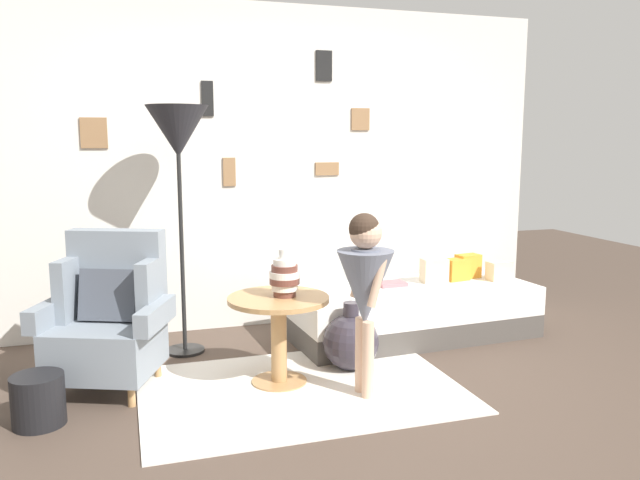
# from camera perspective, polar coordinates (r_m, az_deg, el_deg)

# --- Properties ---
(ground_plane) EXTENTS (12.00, 12.00, 0.00)m
(ground_plane) POSITION_cam_1_polar(r_m,az_deg,el_deg) (3.67, 2.32, -15.64)
(ground_plane) COLOR #4C3D33
(gallery_wall) EXTENTS (4.80, 0.12, 2.60)m
(gallery_wall) POSITION_cam_1_polar(r_m,az_deg,el_deg) (5.21, -4.92, 6.48)
(gallery_wall) COLOR silver
(gallery_wall) RESTS_ON ground
(rug) EXTENTS (1.94, 1.35, 0.01)m
(rug) POSITION_cam_1_polar(r_m,az_deg,el_deg) (4.01, -1.74, -13.34)
(rug) COLOR silver
(rug) RESTS_ON ground
(armchair) EXTENTS (0.89, 0.79, 0.97)m
(armchair) POSITION_cam_1_polar(r_m,az_deg,el_deg) (4.15, -18.51, -6.71)
(armchair) COLOR tan
(armchair) RESTS_ON ground
(daybed) EXTENTS (1.95, 0.92, 0.40)m
(daybed) POSITION_cam_1_polar(r_m,az_deg,el_deg) (5.03, 8.35, -6.40)
(daybed) COLOR #4C4742
(daybed) RESTS_ON ground
(pillow_head) EXTENTS (0.20, 0.13, 0.15)m
(pillow_head) POSITION_cam_1_polar(r_m,az_deg,el_deg) (5.35, 15.88, -2.70)
(pillow_head) COLOR beige
(pillow_head) RESTS_ON daybed
(pillow_mid) EXTENTS (0.21, 0.15, 0.19)m
(pillow_mid) POSITION_cam_1_polar(r_m,az_deg,el_deg) (5.37, 13.23, -2.31)
(pillow_mid) COLOR orange
(pillow_mid) RESTS_ON daybed
(pillow_back) EXTENTS (0.21, 0.15, 0.18)m
(pillow_back) POSITION_cam_1_polar(r_m,az_deg,el_deg) (5.25, 12.26, -2.62)
(pillow_back) COLOR orange
(pillow_back) RESTS_ON daybed
(pillow_extra) EXTENTS (0.21, 0.13, 0.19)m
(pillow_extra) POSITION_cam_1_polar(r_m,az_deg,el_deg) (5.14, 10.29, -2.73)
(pillow_extra) COLOR beige
(pillow_extra) RESTS_ON daybed
(side_table) EXTENTS (0.64, 0.64, 0.57)m
(side_table) POSITION_cam_1_polar(r_m,az_deg,el_deg) (3.99, -3.76, -7.28)
(side_table) COLOR tan
(side_table) RESTS_ON ground
(vase_striped) EXTENTS (0.19, 0.19, 0.30)m
(vase_striped) POSITION_cam_1_polar(r_m,az_deg,el_deg) (3.93, -3.23, -3.32)
(vase_striped) COLOR brown
(vase_striped) RESTS_ON side_table
(floor_lamp) EXTENTS (0.43, 0.43, 1.77)m
(floor_lamp) POSITION_cam_1_polar(r_m,az_deg,el_deg) (4.53, -12.72, 8.91)
(floor_lamp) COLOR black
(floor_lamp) RESTS_ON ground
(person_child) EXTENTS (0.34, 0.34, 1.11)m
(person_child) POSITION_cam_1_polar(r_m,az_deg,el_deg) (3.72, 4.10, -3.71)
(person_child) COLOR #D8AD8E
(person_child) RESTS_ON ground
(book_on_daybed) EXTENTS (0.23, 0.17, 0.03)m
(book_on_daybed) POSITION_cam_1_polar(r_m,az_deg,el_deg) (4.99, 6.45, -3.95)
(book_on_daybed) COLOR #B06A72
(book_on_daybed) RESTS_ON daybed
(demijohn_near) EXTENTS (0.38, 0.38, 0.46)m
(demijohn_near) POSITION_cam_1_polar(r_m,az_deg,el_deg) (4.29, 2.80, -9.15)
(demijohn_near) COLOR #332D38
(demijohn_near) RESTS_ON ground
(magazine_basket) EXTENTS (0.28, 0.28, 0.28)m
(magazine_basket) POSITION_cam_1_polar(r_m,az_deg,el_deg) (3.83, -24.12, -13.07)
(magazine_basket) COLOR black
(magazine_basket) RESTS_ON ground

